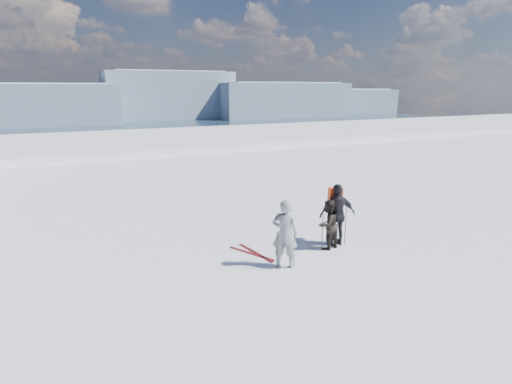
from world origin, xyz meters
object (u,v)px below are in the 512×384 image
skier_grey (285,234)px  skis_loose (254,253)px  skier_dark (328,225)px  skier_pack (337,215)px

skier_grey → skis_loose: bearing=-35.9°
skier_dark → skis_loose: size_ratio=0.94×
skier_grey → skier_dark: 1.95m
skier_dark → skier_grey: bearing=2.2°
skier_grey → skis_loose: (-0.42, 1.19, -0.97)m
skier_grey → skier_pack: 2.44m
skier_dark → skis_loose: 2.47m
skier_pack → skier_grey: bearing=32.0°
skier_pack → skier_dark: bearing=33.4°
skier_dark → skier_pack: size_ratio=0.79×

